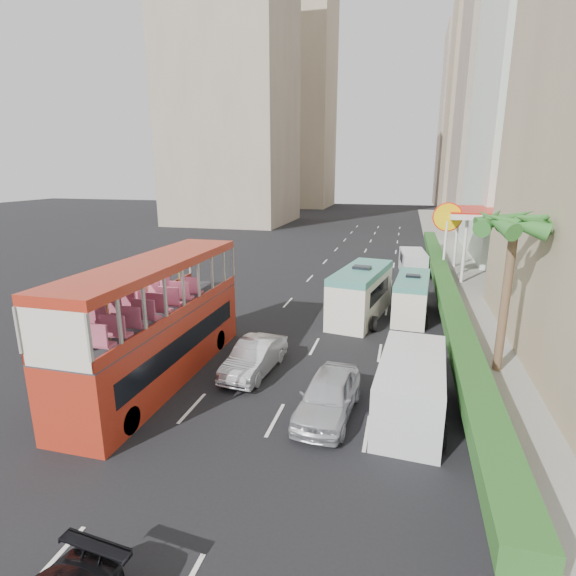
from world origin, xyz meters
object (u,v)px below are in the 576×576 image
(minibus_near, at_px, (361,293))
(panel_van_far, at_px, (413,262))
(car_silver_lane_a, at_px, (255,372))
(minibus_far, at_px, (412,297))
(double_decker_bus, at_px, (157,321))
(panel_van_near, at_px, (411,388))
(van_asset, at_px, (364,288))
(palm_tree, at_px, (505,298))
(car_silver_lane_b, at_px, (328,415))
(shell_station, at_px, (487,244))

(minibus_near, xyz_separation_m, panel_van_far, (3.08, 12.77, -0.52))
(car_silver_lane_a, distance_m, minibus_far, 11.77)
(double_decker_bus, bearing_deg, minibus_far, 47.49)
(panel_van_near, bearing_deg, panel_van_far, 93.04)
(van_asset, height_order, palm_tree, palm_tree)
(van_asset, bearing_deg, car_silver_lane_b, -92.21)
(car_silver_lane_a, bearing_deg, palm_tree, 19.52)
(van_asset, height_order, shell_station, shell_station)
(van_asset, relative_size, panel_van_near, 0.96)
(minibus_far, distance_m, panel_van_near, 11.63)
(car_silver_lane_a, distance_m, palm_tree, 10.98)
(palm_tree, height_order, shell_station, palm_tree)
(double_decker_bus, xyz_separation_m, car_silver_lane_a, (3.66, 1.47, -2.53))
(minibus_far, height_order, panel_van_near, minibus_far)
(minibus_far, xyz_separation_m, palm_tree, (3.57, -7.16, 2.17))
(double_decker_bus, bearing_deg, palm_tree, 16.16)
(palm_tree, xyz_separation_m, shell_station, (2.20, 19.00, -0.63))
(minibus_far, bearing_deg, panel_van_far, 93.07)
(panel_van_near, xyz_separation_m, shell_station, (5.84, 23.47, 1.67))
(panel_van_near, relative_size, palm_tree, 0.85)
(double_decker_bus, height_order, van_asset, double_decker_bus)
(double_decker_bus, bearing_deg, car_silver_lane_a, 21.90)
(panel_van_near, height_order, shell_station, shell_station)
(double_decker_bus, bearing_deg, panel_van_near, -2.62)
(car_silver_lane_a, xyz_separation_m, shell_station, (12.34, 21.53, 2.75))
(minibus_near, bearing_deg, van_asset, 103.14)
(double_decker_bus, relative_size, car_silver_lane_a, 2.55)
(shell_station, bearing_deg, minibus_far, -115.98)
(minibus_near, distance_m, shell_station, 15.52)
(minibus_near, relative_size, panel_van_near, 1.23)
(minibus_far, height_order, panel_van_far, minibus_far)
(car_silver_lane_a, xyz_separation_m, panel_van_near, (6.49, -1.94, 1.08))
(minibus_far, height_order, palm_tree, palm_tree)
(double_decker_bus, bearing_deg, shell_station, 55.18)
(car_silver_lane_a, height_order, minibus_far, minibus_far)
(car_silver_lane_b, bearing_deg, panel_van_far, 86.75)
(car_silver_lane_b, distance_m, shell_station, 25.84)
(shell_station, bearing_deg, double_decker_bus, -124.82)
(double_decker_bus, xyz_separation_m, car_silver_lane_b, (7.34, -1.19, -2.53))
(car_silver_lane_a, relative_size, panel_van_far, 0.91)
(car_silver_lane_a, height_order, van_asset, van_asset)
(panel_van_near, bearing_deg, double_decker_bus, -179.00)
(car_silver_lane_b, xyz_separation_m, palm_tree, (6.46, 5.19, 3.38))
(car_silver_lane_b, bearing_deg, minibus_far, 80.77)
(minibus_far, xyz_separation_m, shell_station, (5.77, 11.84, 1.54))
(van_asset, relative_size, minibus_far, 0.96)
(car_silver_lane_a, xyz_separation_m, car_silver_lane_b, (3.67, -2.66, 0.00))
(minibus_near, height_order, palm_tree, palm_tree)
(van_asset, bearing_deg, shell_station, 29.14)
(panel_van_near, bearing_deg, palm_tree, 54.41)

